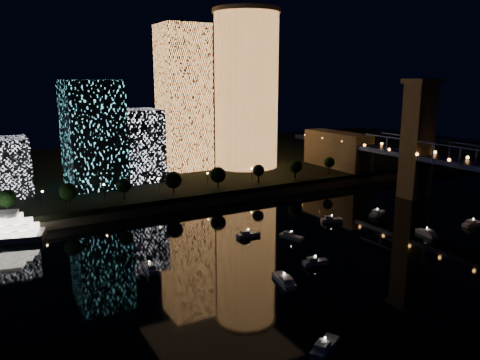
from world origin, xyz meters
name	(u,v)px	position (x,y,z in m)	size (l,w,h in m)	color
ground	(395,266)	(0.00, 0.00, 0.00)	(520.00, 520.00, 0.00)	black
far_bank	(177,164)	(0.00, 160.00, 2.50)	(420.00, 160.00, 5.00)	black
seawall	(246,196)	(0.00, 82.00, 1.50)	(420.00, 6.00, 3.00)	#6B5E4C
tower_cylindrical	(246,90)	(24.68, 124.32, 44.27)	(34.00, 34.00, 78.29)	#FFA151
tower_rectangular	(184,98)	(-5.14, 134.98, 40.29)	(22.18, 22.18, 70.58)	#FFA151
midrise_blocks	(62,146)	(-66.11, 121.39, 22.49)	(100.09, 37.90, 44.50)	silver
motorboats	(341,250)	(-6.18, 15.17, 0.81)	(116.32, 67.92, 2.78)	silver
esplanade_trees	(164,181)	(-33.89, 88.00, 10.47)	(165.45, 6.85, 8.92)	black
street_lamps	(159,182)	(-34.00, 94.00, 9.02)	(132.70, 0.70, 5.65)	black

